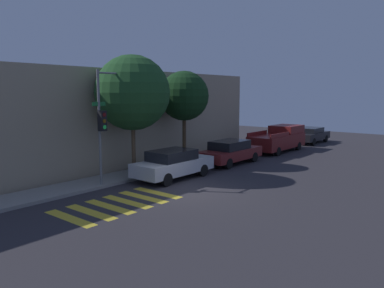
# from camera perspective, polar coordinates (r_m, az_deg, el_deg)

# --- Properties ---
(ground_plane) EXTENTS (60.00, 60.00, 0.00)m
(ground_plane) POSITION_cam_1_polar(r_m,az_deg,el_deg) (16.56, -0.69, -7.17)
(ground_plane) COLOR #2D2B30
(sidewalk) EXTENTS (26.00, 1.96, 0.14)m
(sidewalk) POSITION_cam_1_polar(r_m,az_deg,el_deg) (19.42, -10.21, -4.84)
(sidewalk) COLOR gray
(sidewalk) RESTS_ON ground
(building_row) EXTENTS (26.00, 6.00, 5.55)m
(building_row) POSITION_cam_1_polar(r_m,az_deg,el_deg) (22.53, -17.65, 3.61)
(building_row) COLOR gray
(building_row) RESTS_ON ground
(crosswalk) EXTENTS (4.71, 2.60, 0.00)m
(crosswalk) POSITION_cam_1_polar(r_m,az_deg,el_deg) (14.93, -11.15, -8.98)
(crosswalk) COLOR gold
(crosswalk) RESTS_ON ground
(traffic_light_pole) EXTENTS (2.01, 0.56, 5.31)m
(traffic_light_pole) POSITION_cam_1_polar(r_m,az_deg,el_deg) (17.31, -12.89, 4.86)
(traffic_light_pole) COLOR slate
(traffic_light_pole) RESTS_ON ground
(sedan_near_corner) EXTENTS (4.42, 1.83, 1.46)m
(sedan_near_corner) POSITION_cam_1_polar(r_m,az_deg,el_deg) (18.75, -2.90, -3.01)
(sedan_near_corner) COLOR #B7BABF
(sedan_near_corner) RESTS_ON ground
(sedan_middle) EXTENTS (4.60, 1.83, 1.43)m
(sedan_middle) POSITION_cam_1_polar(r_m,az_deg,el_deg) (22.78, 5.85, -1.17)
(sedan_middle) COLOR maroon
(sedan_middle) RESTS_ON ground
(pickup_truck) EXTENTS (5.50, 2.04, 1.84)m
(pickup_truck) POSITION_cam_1_polar(r_m,az_deg,el_deg) (28.32, 13.10, 0.79)
(pickup_truck) COLOR maroon
(pickup_truck) RESTS_ON ground
(sedan_far_end) EXTENTS (4.52, 1.87, 1.34)m
(sedan_far_end) POSITION_cam_1_polar(r_m,az_deg,el_deg) (33.74, 17.57, 1.36)
(sedan_far_end) COLOR black
(sedan_far_end) RESTS_ON ground
(tree_near_corner) EXTENTS (3.80, 3.80, 6.18)m
(tree_near_corner) POSITION_cam_1_polar(r_m,az_deg,el_deg) (19.23, -9.07, 7.70)
(tree_near_corner) COLOR brown
(tree_near_corner) RESTS_ON ground
(tree_midblock) EXTENTS (2.91, 2.91, 5.56)m
(tree_midblock) POSITION_cam_1_polar(r_m,az_deg,el_deg) (22.10, -1.20, 7.31)
(tree_midblock) COLOR #4C3823
(tree_midblock) RESTS_ON ground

